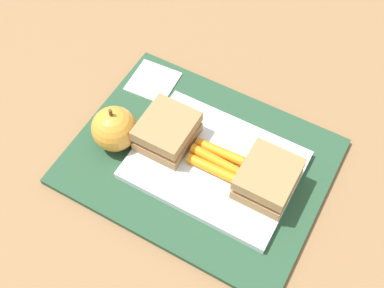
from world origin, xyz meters
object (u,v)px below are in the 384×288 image
at_px(food_tray, 215,165).
at_px(carrot_sticks_bundle, 216,160).
at_px(sandwich_half_left, 268,179).
at_px(paper_napkin, 153,81).
at_px(sandwich_half_right, 167,131).
at_px(apple, 114,129).

height_order(food_tray, carrot_sticks_bundle, carrot_sticks_bundle).
relative_size(sandwich_half_left, carrot_sticks_bundle, 1.02).
height_order(food_tray, paper_napkin, food_tray).
height_order(sandwich_half_left, sandwich_half_right, same).
bearing_deg(carrot_sticks_bundle, sandwich_half_left, 180.00).
bearing_deg(sandwich_half_left, carrot_sticks_bundle, -0.00).
xyz_separation_m(sandwich_half_left, apple, (0.22, 0.03, -0.00)).
bearing_deg(paper_napkin, food_tray, 150.42).
relative_size(sandwich_half_right, apple, 1.04).
xyz_separation_m(carrot_sticks_bundle, apple, (0.15, 0.03, 0.01)).
height_order(sandwich_half_left, apple, apple).
bearing_deg(food_tray, carrot_sticks_bundle, -179.50).
distance_m(apple, paper_napkin, 0.13).
xyz_separation_m(sandwich_half_left, paper_napkin, (0.24, -0.09, -0.03)).
relative_size(sandwich_half_left, sandwich_half_right, 1.00).
height_order(sandwich_half_left, paper_napkin, sandwich_half_left).
height_order(apple, paper_napkin, apple).
bearing_deg(paper_napkin, apple, 96.38).
bearing_deg(food_tray, paper_napkin, -29.58).
relative_size(food_tray, sandwich_half_right, 2.88).
height_order(carrot_sticks_bundle, apple, apple).
relative_size(sandwich_half_left, apple, 1.04).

